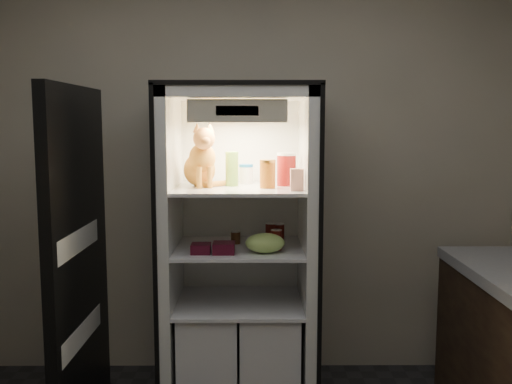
# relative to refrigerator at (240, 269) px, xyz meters

# --- Properties ---
(room_shell) EXTENTS (3.60, 3.60, 3.60)m
(room_shell) POSITION_rel_refrigerator_xyz_m (0.00, -1.38, 0.83)
(room_shell) COLOR white
(room_shell) RESTS_ON floor
(refrigerator) EXTENTS (0.90, 0.72, 1.88)m
(refrigerator) POSITION_rel_refrigerator_xyz_m (0.00, 0.00, 0.00)
(refrigerator) COLOR white
(refrigerator) RESTS_ON floor
(fridge_door) EXTENTS (0.07, 0.87, 1.85)m
(fridge_door) POSITION_rel_refrigerator_xyz_m (-0.85, -0.37, 0.12)
(fridge_door) COLOR black
(fridge_door) RESTS_ON floor
(tabby_cat) EXTENTS (0.34, 0.37, 0.37)m
(tabby_cat) POSITION_rel_refrigerator_xyz_m (-0.22, -0.02, 0.64)
(tabby_cat) COLOR orange
(tabby_cat) RESTS_ON refrigerator
(parmesan_shaker) EXTENTS (0.08, 0.08, 0.20)m
(parmesan_shaker) POSITION_rel_refrigerator_xyz_m (-0.04, -0.01, 0.60)
(parmesan_shaker) COLOR #227E2C
(parmesan_shaker) RESTS_ON refrigerator
(mayo_tub) EXTENTS (0.09, 0.09, 0.12)m
(mayo_tub) POSITION_rel_refrigerator_xyz_m (0.04, 0.11, 0.56)
(mayo_tub) COLOR white
(mayo_tub) RESTS_ON refrigerator
(salsa_jar) EXTENTS (0.09, 0.09, 0.16)m
(salsa_jar) POSITION_rel_refrigerator_xyz_m (0.16, -0.11, 0.58)
(salsa_jar) COLOR maroon
(salsa_jar) RESTS_ON refrigerator
(pepper_jar) EXTENTS (0.11, 0.11, 0.19)m
(pepper_jar) POSITION_rel_refrigerator_xyz_m (0.28, 0.01, 0.60)
(pepper_jar) COLOR maroon
(pepper_jar) RESTS_ON refrigerator
(cream_carton) EXTENTS (0.07, 0.07, 0.12)m
(cream_carton) POSITION_rel_refrigerator_xyz_m (0.32, -0.24, 0.56)
(cream_carton) COLOR silver
(cream_carton) RESTS_ON refrigerator
(soda_can_a) EXTENTS (0.07, 0.07, 0.13)m
(soda_can_a) POSITION_rel_refrigerator_xyz_m (0.19, -0.01, 0.21)
(soda_can_a) COLOR black
(soda_can_a) RESTS_ON refrigerator
(soda_can_b) EXTENTS (0.07, 0.07, 0.13)m
(soda_can_b) POSITION_rel_refrigerator_xyz_m (0.23, -0.01, 0.21)
(soda_can_b) COLOR black
(soda_can_b) RESTS_ON refrigerator
(soda_can_c) EXTENTS (0.06, 0.06, 0.12)m
(soda_can_c) POSITION_rel_refrigerator_xyz_m (0.21, -0.15, 0.21)
(soda_can_c) COLOR black
(soda_can_c) RESTS_ON refrigerator
(condiment_jar) EXTENTS (0.06, 0.06, 0.08)m
(condiment_jar) POSITION_rel_refrigerator_xyz_m (-0.02, 0.02, 0.19)
(condiment_jar) COLOR #532F17
(condiment_jar) RESTS_ON refrigerator
(grape_bag) EXTENTS (0.22, 0.16, 0.11)m
(grape_bag) POSITION_rel_refrigerator_xyz_m (0.15, -0.22, 0.20)
(grape_bag) COLOR #9DCB5F
(grape_bag) RESTS_ON refrigerator
(berry_box_left) EXTENTS (0.11, 0.11, 0.05)m
(berry_box_left) POSITION_rel_refrigerator_xyz_m (-0.21, -0.23, 0.18)
(berry_box_left) COLOR #540E21
(berry_box_left) RESTS_ON refrigerator
(berry_box_right) EXTENTS (0.12, 0.12, 0.06)m
(berry_box_right) POSITION_rel_refrigerator_xyz_m (-0.08, -0.23, 0.18)
(berry_box_right) COLOR #540E21
(berry_box_right) RESTS_ON refrigerator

